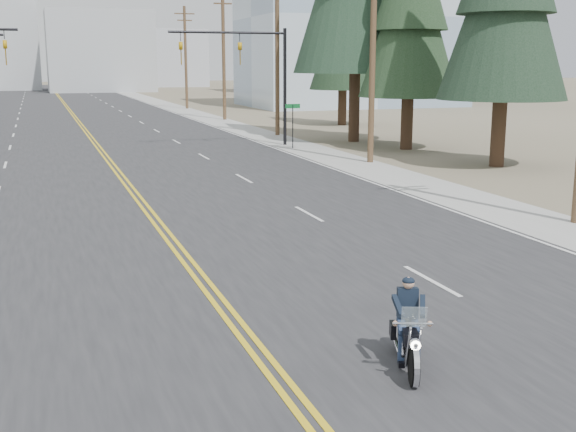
# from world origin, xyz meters

# --- Properties ---
(ground_plane) EXTENTS (400.00, 400.00, 0.00)m
(ground_plane) POSITION_xyz_m (0.00, 0.00, 0.00)
(ground_plane) COLOR #776D56
(ground_plane) RESTS_ON ground
(road) EXTENTS (20.00, 200.00, 0.01)m
(road) POSITION_xyz_m (0.00, 70.00, 0.01)
(road) COLOR #303033
(road) RESTS_ON ground
(sidewalk_right) EXTENTS (3.00, 200.00, 0.01)m
(sidewalk_right) POSITION_xyz_m (11.50, 70.00, 0.01)
(sidewalk_right) COLOR #A5A5A0
(sidewalk_right) RESTS_ON ground
(traffic_mast_right) EXTENTS (7.10, 0.26, 7.00)m
(traffic_mast_right) POSITION_xyz_m (8.98, 32.00, 4.94)
(traffic_mast_right) COLOR black
(traffic_mast_right) RESTS_ON ground
(street_sign) EXTENTS (0.90, 0.06, 2.62)m
(street_sign) POSITION_xyz_m (10.80, 30.00, 1.80)
(street_sign) COLOR black
(street_sign) RESTS_ON ground
(utility_pole_b) EXTENTS (2.20, 0.30, 11.50)m
(utility_pole_b) POSITION_xyz_m (12.50, 23.00, 5.98)
(utility_pole_b) COLOR brown
(utility_pole_b) RESTS_ON ground
(utility_pole_c) EXTENTS (2.20, 0.30, 11.00)m
(utility_pole_c) POSITION_xyz_m (12.50, 38.00, 5.73)
(utility_pole_c) COLOR brown
(utility_pole_c) RESTS_ON ground
(utility_pole_d) EXTENTS (2.20, 0.30, 11.50)m
(utility_pole_d) POSITION_xyz_m (12.50, 53.00, 5.98)
(utility_pole_d) COLOR brown
(utility_pole_d) RESTS_ON ground
(utility_pole_e) EXTENTS (2.20, 0.30, 11.00)m
(utility_pole_e) POSITION_xyz_m (12.50, 70.00, 5.73)
(utility_pole_e) COLOR brown
(utility_pole_e) RESTS_ON ground
(glass_building) EXTENTS (24.00, 16.00, 20.00)m
(glass_building) POSITION_xyz_m (32.00, 70.00, 10.00)
(glass_building) COLOR #9EB5CC
(glass_building) RESTS_ON ground
(haze_bldg_b) EXTENTS (18.00, 14.00, 14.00)m
(haze_bldg_b) POSITION_xyz_m (8.00, 125.00, 7.00)
(haze_bldg_b) COLOR #ADB2B7
(haze_bldg_b) RESTS_ON ground
(haze_bldg_c) EXTENTS (16.00, 12.00, 18.00)m
(haze_bldg_c) POSITION_xyz_m (40.00, 110.00, 9.00)
(haze_bldg_c) COLOR #B7BCC6
(haze_bldg_c) RESTS_ON ground
(haze_bldg_e) EXTENTS (14.00, 14.00, 12.00)m
(haze_bldg_e) POSITION_xyz_m (25.00, 150.00, 6.00)
(haze_bldg_e) COLOR #B7BCC6
(haze_bldg_e) RESTS_ON ground
(motorcyclist) EXTENTS (1.45, 2.07, 1.49)m
(motorcyclist) POSITION_xyz_m (2.17, -0.11, 0.74)
(motorcyclist) COLOR black
(motorcyclist) RESTS_ON ground
(conifer_far) EXTENTS (5.37, 5.37, 14.39)m
(conifer_far) POSITION_xyz_m (20.22, 44.51, 8.26)
(conifer_far) COLOR #382619
(conifer_far) RESTS_ON ground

